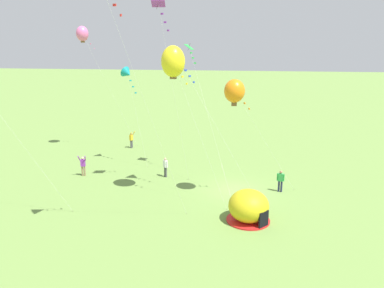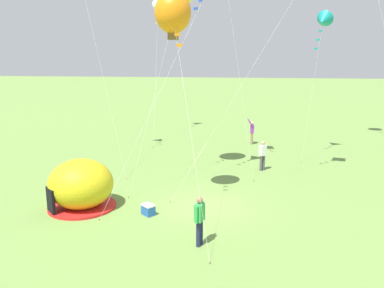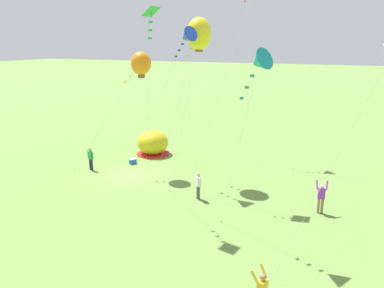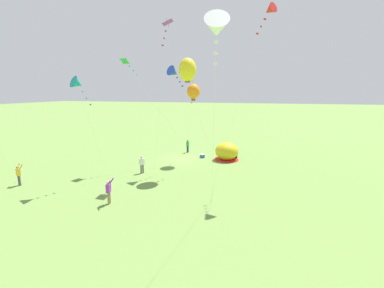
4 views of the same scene
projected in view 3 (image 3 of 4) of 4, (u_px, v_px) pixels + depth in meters
The scene contains 11 objects.
ground_plane at pixel (133, 174), 27.54m from camera, with size 300.00×300.00×0.00m, color olive.
popup_tent at pixel (153, 143), 32.23m from camera, with size 2.81×2.81×2.10m.
cooler_box at pixel (133, 161), 29.85m from camera, with size 0.64×0.61×0.44m.
person_far_back at pixel (91, 158), 28.25m from camera, with size 0.33×0.58×1.72m.
person_flying_kite at pixel (321, 197), 21.06m from camera, with size 0.53×0.67×1.89m.
person_near_tent at pixel (198, 184), 22.95m from camera, with size 0.45×0.44×1.72m.
kite_green at pixel (151, 21), 19.38m from camera, with size 6.61×4.64×11.23m.
kite_blue at pixel (187, 37), 23.84m from camera, with size 4.07×7.18×10.39m.
kite_teal at pixel (259, 62), 16.45m from camera, with size 1.67×2.63×9.19m.
kite_orange at pixel (141, 63), 26.60m from camera, with size 3.04×5.51×8.76m.
kite_yellow at pixel (199, 34), 24.98m from camera, with size 2.48×4.87×11.02m.
Camera 3 is at (22.18, 14.20, 9.42)m, focal length 35.00 mm.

